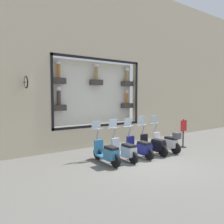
{
  "coord_description": "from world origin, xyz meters",
  "views": [
    {
      "loc": [
        -6.3,
        5.92,
        2.61
      ],
      "look_at": [
        2.06,
        0.14,
        1.88
      ],
      "focal_mm": 35.0,
      "sensor_mm": 36.0,
      "label": 1
    }
  ],
  "objects_px": {
    "scooter_white_0": "(167,142)",
    "shop_sign_post": "(183,133)",
    "scooter_navy_2": "(140,147)",
    "scooter_black_1": "(154,145)",
    "scooter_silver_3": "(124,150)",
    "scooter_teal_4": "(107,153)"
  },
  "relations": [
    {
      "from": "scooter_white_0",
      "to": "shop_sign_post",
      "type": "height_order",
      "value": "scooter_white_0"
    },
    {
      "from": "scooter_navy_2",
      "to": "scooter_black_1",
      "type": "bearing_deg",
      "value": -89.84
    },
    {
      "from": "scooter_navy_2",
      "to": "shop_sign_post",
      "type": "bearing_deg",
      "value": -88.31
    },
    {
      "from": "scooter_silver_3",
      "to": "scooter_white_0",
      "type": "bearing_deg",
      "value": -91.28
    },
    {
      "from": "scooter_white_0",
      "to": "scooter_silver_3",
      "type": "xyz_separation_m",
      "value": [
        0.06,
        2.52,
        -0.05
      ]
    },
    {
      "from": "scooter_white_0",
      "to": "scooter_teal_4",
      "type": "relative_size",
      "value": 1.0
    },
    {
      "from": "scooter_white_0",
      "to": "shop_sign_post",
      "type": "distance_m",
      "value": 1.39
    },
    {
      "from": "scooter_teal_4",
      "to": "scooter_silver_3",
      "type": "bearing_deg",
      "value": -90.15
    },
    {
      "from": "scooter_white_0",
      "to": "scooter_navy_2",
      "type": "distance_m",
      "value": 1.68
    },
    {
      "from": "scooter_white_0",
      "to": "scooter_navy_2",
      "type": "bearing_deg",
      "value": 88.1
    },
    {
      "from": "scooter_black_1",
      "to": "scooter_navy_2",
      "type": "height_order",
      "value": "scooter_black_1"
    },
    {
      "from": "scooter_white_0",
      "to": "scooter_teal_4",
      "type": "distance_m",
      "value": 3.36
    },
    {
      "from": "scooter_white_0",
      "to": "shop_sign_post",
      "type": "xyz_separation_m",
      "value": [
        0.15,
        -1.36,
        0.29
      ]
    },
    {
      "from": "scooter_black_1",
      "to": "scooter_navy_2",
      "type": "xyz_separation_m",
      "value": [
        -0.0,
        0.84,
        -0.01
      ]
    },
    {
      "from": "scooter_silver_3",
      "to": "scooter_navy_2",
      "type": "bearing_deg",
      "value": -90.04
    },
    {
      "from": "scooter_silver_3",
      "to": "scooter_black_1",
      "type": "bearing_deg",
      "value": -89.94
    },
    {
      "from": "scooter_teal_4",
      "to": "shop_sign_post",
      "type": "bearing_deg",
      "value": -88.94
    },
    {
      "from": "scooter_black_1",
      "to": "scooter_silver_3",
      "type": "xyz_separation_m",
      "value": [
        -0.0,
        1.68,
        -0.0
      ]
    },
    {
      "from": "scooter_silver_3",
      "to": "shop_sign_post",
      "type": "relative_size",
      "value": 1.24
    },
    {
      "from": "scooter_navy_2",
      "to": "scooter_teal_4",
      "type": "bearing_deg",
      "value": 89.9
    },
    {
      "from": "scooter_white_0",
      "to": "scooter_navy_2",
      "type": "relative_size",
      "value": 1.0
    },
    {
      "from": "scooter_silver_3",
      "to": "scooter_teal_4",
      "type": "bearing_deg",
      "value": 89.85
    }
  ]
}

